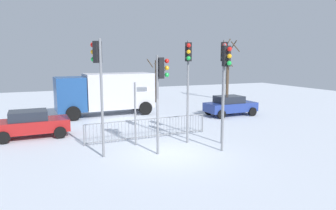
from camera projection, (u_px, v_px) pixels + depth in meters
name	position (u px, v px, depth m)	size (l,w,h in m)	color
ground_plane	(169.00, 154.00, 13.93)	(60.00, 60.00, 0.00)	silver
traffic_light_foreground_right	(161.00, 82.00, 13.40)	(0.56, 0.36, 4.39)	slate
traffic_light_foreground_left	(226.00, 74.00, 13.68)	(0.33, 0.57, 4.89)	slate
traffic_light_mid_right	(98.00, 72.00, 12.97)	(0.44, 0.49, 5.06)	slate
traffic_light_mid_left	(188.00, 69.00, 15.03)	(0.39, 0.53, 5.10)	slate
traffic_light_rear_left	(224.00, 69.00, 14.90)	(0.41, 0.52, 5.11)	slate
direction_sign_post	(136.00, 110.00, 15.05)	(0.79, 0.09, 3.10)	slate
pedestrian_guard_railing	(148.00, 128.00, 16.45)	(6.80, 0.36, 1.07)	slate
car_red_near	(31.00, 123.00, 16.65)	(3.84, 2.01, 1.47)	maroon
car_blue_trailing	(230.00, 105.00, 22.96)	(3.83, 1.97, 1.47)	navy
delivery_truck	(106.00, 92.00, 23.05)	(7.14, 2.96, 3.10)	silver
bare_tree_left	(157.00, 80.00, 29.50)	(1.50, 1.43, 4.17)	#473828
bare_tree_centre	(228.00, 70.00, 31.12)	(1.78, 1.74, 6.15)	#473828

